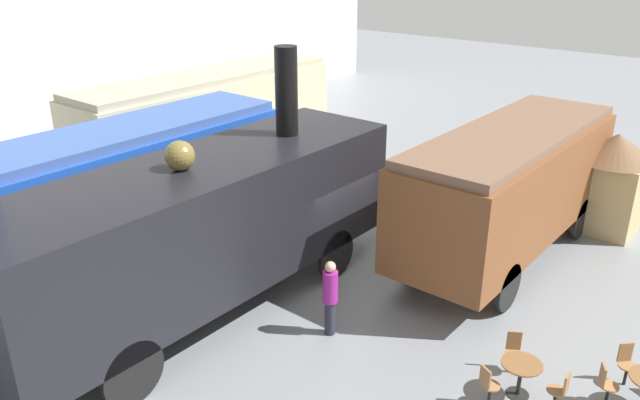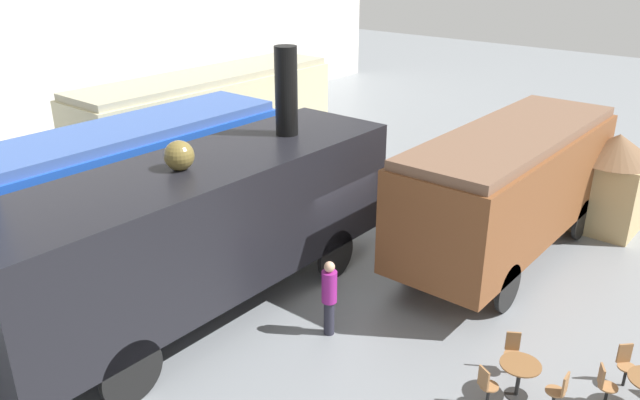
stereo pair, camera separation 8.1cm
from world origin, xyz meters
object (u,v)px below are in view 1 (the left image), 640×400
Objects in this scene: passenger_coach_vintage at (209,116)px; streamlined_locomotive at (121,187)px; passenger_coach_wooden at (509,183)px; visitor_person at (330,295)px; steam_locomotive at (205,222)px; cafe_table_mid at (521,371)px; ticket_kiosk at (611,177)px.

streamlined_locomotive reaches higher than passenger_coach_vintage.
passenger_coach_vintage is at bearing 91.72° from passenger_coach_wooden.
streamlined_locomotive is 7.14× the size of visitor_person.
steam_locomotive is 13.19× the size of cafe_table_mid.
streamlined_locomotive is 1.26× the size of steam_locomotive.
cafe_table_mid is at bearing -76.13° from steam_locomotive.
passenger_coach_vintage is 3.55× the size of ticket_kiosk.
cafe_table_mid is at bearing -108.84° from passenger_coach_vintage.
ticket_kiosk is (10.45, -9.31, -0.54)m from streamlined_locomotive.
steam_locomotive reaches higher than passenger_coach_vintage.
steam_locomotive reaches higher than streamlined_locomotive.
streamlined_locomotive reaches higher than ticket_kiosk.
visitor_person is (0.83, -6.32, -1.22)m from streamlined_locomotive.
visitor_person is (1.00, -2.82, -1.29)m from steam_locomotive.
steam_locomotive is at bearing 103.87° from cafe_table_mid.
visitor_person is at bearing -70.58° from steam_locomotive.
cafe_table_mid is at bearing -81.58° from streamlined_locomotive.
passenger_coach_vintage is 1.27× the size of passenger_coach_wooden.
ticket_kiosk is at bearing -28.73° from steam_locomotive.
passenger_coach_wooden is (0.35, -11.57, 0.05)m from passenger_coach_vintage.
passenger_coach_wooden is 6.13m from cafe_table_mid.
streamlined_locomotive is at bearing -148.63° from passenger_coach_vintage.
passenger_coach_wooden is at bearing 27.72° from cafe_table_mid.
steam_locomotive reaches higher than cafe_table_mid.
passenger_coach_wooden is 4.06m from ticket_kiosk.
streamlined_locomotive is at bearing 97.48° from visitor_person.
passenger_coach_vintage is 15.22m from cafe_table_mid.
passenger_coach_vintage is 9.92m from steam_locomotive.
passenger_coach_wooden is 4.66× the size of visitor_person.
passenger_coach_wooden reaches higher than ticket_kiosk.
passenger_coach_vintage is 5.89× the size of visitor_person.
passenger_coach_vintage reaches higher than cafe_table_mid.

